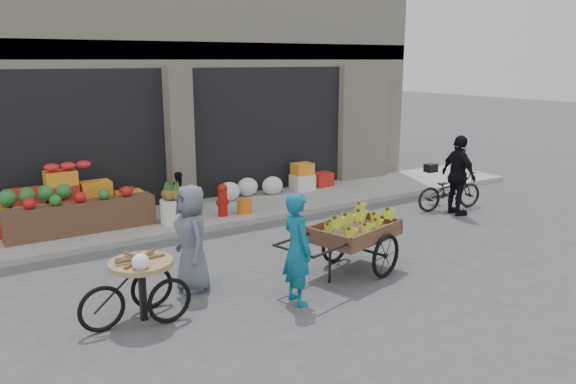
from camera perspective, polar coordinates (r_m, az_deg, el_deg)
ground at (r=9.11m, az=1.28°, el=-8.61°), size 80.00×80.00×0.00m
sidewalk at (r=12.54m, az=-9.15°, el=-2.33°), size 18.00×2.20×0.12m
building at (r=15.78m, az=-15.43°, el=12.73°), size 14.00×6.45×7.00m
fruit_display at (r=11.94m, az=-20.79°, el=-0.79°), size 3.10×1.12×1.24m
pineapple_bin at (r=11.74m, az=-11.59°, el=-1.93°), size 0.52×0.52×0.50m
fire_hydrant at (r=12.08m, az=-6.67°, el=-0.67°), size 0.22×0.22×0.71m
orange_bucket at (r=12.31m, az=-4.44°, el=-1.47°), size 0.32×0.32×0.30m
right_bay_goods at (r=14.14m, az=-0.42°, el=1.09°), size 3.35×0.60×0.70m
seated_person at (r=12.37m, az=-10.91°, el=-0.10°), size 0.51×0.43×0.93m
banana_cart at (r=9.09m, az=6.58°, el=-3.82°), size 2.58×1.54×1.01m
vendor_woman at (r=7.93m, az=0.94°, el=-5.76°), size 0.42×0.61×1.62m
tricycle_cart at (r=7.72m, az=-14.69°, el=-8.69°), size 1.44×0.90×0.95m
vendor_grey at (r=8.50m, az=-9.75°, el=-4.62°), size 0.56×0.82×1.62m
bicycle at (r=13.49m, az=16.09°, el=0.15°), size 1.79×0.89×0.90m
cyclist at (r=13.00m, az=16.93°, el=1.61°), size 0.61×1.11×1.79m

